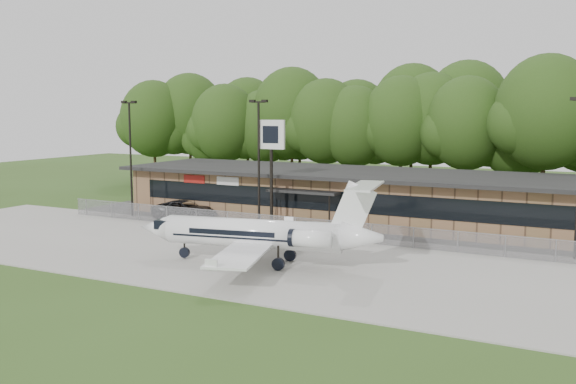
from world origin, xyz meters
The scene contains 11 objects.
ground centered at (0.00, 0.00, 0.00)m, with size 160.00×160.00×0.00m, color #334D1B.
apron centered at (0.00, 8.00, 0.04)m, with size 64.00×18.00×0.08m, color #9E9B93.
parking_lot centered at (0.00, 19.50, 0.03)m, with size 50.00×9.00×0.06m, color #383835.
terminal centered at (0.00, 23.94, 2.18)m, with size 41.00×11.65×4.30m.
fence centered at (0.00, 15.00, 0.78)m, with size 46.00×0.04×1.52m.
treeline centered at (0.00, 42.00, 7.50)m, with size 72.00×12.00×15.00m, color #1D3611, non-canonical shape.
light_pole_left centered at (-18.00, 16.50, 5.98)m, with size 1.55×0.30×10.23m.
light_pole_mid centered at (-5.00, 16.50, 5.98)m, with size 1.55×0.30×10.23m.
business_jet centered at (1.14, 6.23, 1.90)m, with size 15.75×14.13×5.31m.
suv centered at (-13.26, 17.80, 0.80)m, with size 2.64×5.73×1.59m, color #2D2D2F.
pole_sign centered at (-4.04, 16.79, 6.63)m, with size 2.28×0.36×8.67m.
Camera 1 is at (20.16, -27.02, 9.42)m, focal length 40.00 mm.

